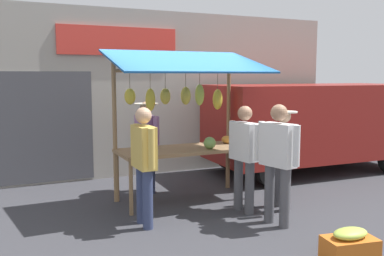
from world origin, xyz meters
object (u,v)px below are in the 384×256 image
at_px(market_stall, 185,108).
at_px(parked_van, 305,120).
at_px(vendor_with_sunhat, 147,139).
at_px(shopper_with_shopping_bag, 144,158).
at_px(shopper_in_grey_tee, 283,151).
at_px(produce_crate_near, 350,246).
at_px(shopper_with_ponytail, 278,156).
at_px(shopper_in_striped_shirt, 244,151).

xyz_separation_m(market_stall, parked_van, (-3.16, -0.81, -0.42)).
distance_m(vendor_with_sunhat, shopper_with_shopping_bag, 1.76).
relative_size(shopper_in_grey_tee, produce_crate_near, 2.48).
distance_m(shopper_with_ponytail, shopper_in_grey_tee, 0.79).
distance_m(shopper_with_shopping_bag, produce_crate_near, 2.80).
bearing_deg(shopper_with_ponytail, parked_van, -58.26).
bearing_deg(vendor_with_sunhat, shopper_in_grey_tee, 29.96).
bearing_deg(parked_van, shopper_with_ponytail, 46.99).
bearing_deg(shopper_in_grey_tee, shopper_with_shopping_bag, 95.10).
xyz_separation_m(parked_van, produce_crate_near, (2.47, 3.81, -0.95)).
bearing_deg(produce_crate_near, parked_van, -122.96).
relative_size(market_stall, parked_van, 0.56).
bearing_deg(vendor_with_sunhat, produce_crate_near, 5.20).
bearing_deg(shopper_in_striped_shirt, vendor_with_sunhat, 22.58).
relative_size(shopper_in_grey_tee, parked_van, 0.35).
relative_size(shopper_with_shopping_bag, shopper_in_grey_tee, 1.06).
xyz_separation_m(shopper_in_striped_shirt, parked_van, (-2.62, -1.79, 0.18)).
xyz_separation_m(shopper_with_shopping_bag, parked_van, (-4.20, -1.75, 0.16)).
relative_size(vendor_with_sunhat, shopper_with_shopping_bag, 0.98).
distance_m(shopper_with_shopping_bag, shopper_with_ponytail, 1.84).
distance_m(shopper_in_striped_shirt, parked_van, 3.18).
height_order(shopper_in_striped_shirt, parked_van, parked_van).
bearing_deg(shopper_in_striped_shirt, parked_van, -62.73).
height_order(market_stall, shopper_in_grey_tee, market_stall).
xyz_separation_m(market_stall, vendor_with_sunhat, (0.43, -0.71, -0.58)).
relative_size(market_stall, produce_crate_near, 3.97).
distance_m(shopper_in_striped_shirt, shopper_with_ponytail, 0.71).
bearing_deg(market_stall, vendor_with_sunhat, -59.02).
bearing_deg(shopper_with_ponytail, shopper_in_grey_tee, -54.93).
bearing_deg(market_stall, shopper_with_shopping_bag, 42.36).
xyz_separation_m(shopper_in_striped_shirt, produce_crate_near, (-0.15, 2.02, -0.77)).
distance_m(shopper_with_shopping_bag, parked_van, 4.55).
relative_size(shopper_in_striped_shirt, shopper_in_grey_tee, 1.04).
bearing_deg(shopper_with_shopping_bag, vendor_with_sunhat, -20.50).
bearing_deg(market_stall, produce_crate_near, 102.87).
height_order(vendor_with_sunhat, shopper_in_striped_shirt, same).
xyz_separation_m(shopper_with_ponytail, shopper_in_grey_tee, (-0.52, -0.58, -0.07)).
height_order(market_stall, vendor_with_sunhat, market_stall).
bearing_deg(shopper_in_grey_tee, shopper_with_ponytail, 147.15).
distance_m(vendor_with_sunhat, shopper_in_grey_tee, 2.41).
xyz_separation_m(vendor_with_sunhat, produce_crate_near, (-1.11, 3.72, -0.78)).
bearing_deg(shopper_with_ponytail, vendor_with_sunhat, 11.15).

